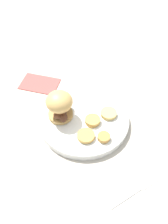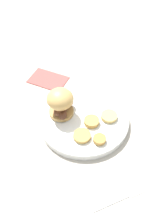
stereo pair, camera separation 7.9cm
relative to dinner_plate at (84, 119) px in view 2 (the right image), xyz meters
The scene contains 9 objects.
ground_plane 0.01m from the dinner_plate, ahead, with size 4.00×4.00×0.00m, color #B2A899.
dinner_plate is the anchor object (origin of this frame).
sandwich 0.09m from the dinner_plate, 150.93° to the right, with size 0.09×0.09×0.09m.
potato_round_0 0.10m from the dinner_plate, 19.55° to the right, with size 0.04×0.04×0.01m, color #BC8942.
potato_round_1 0.08m from the dinner_plate, 50.80° to the right, with size 0.05×0.05×0.01m, color tan.
potato_round_2 0.08m from the dinner_plate, 43.31° to the left, with size 0.05×0.05×0.01m, color #DBB766.
potato_round_3 0.04m from the dinner_plate, ahead, with size 0.05×0.05×0.01m, color tan.
fork 0.26m from the dinner_plate, 25.86° to the right, with size 0.08×0.15×0.00m.
napkin 0.24m from the dinner_plate, 167.17° to the left, with size 0.13×0.09×0.01m, color #B24C47.
Camera 2 is at (0.36, -0.38, 0.64)m, focal length 42.00 mm.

